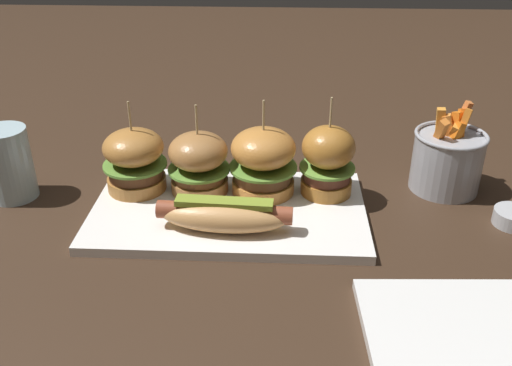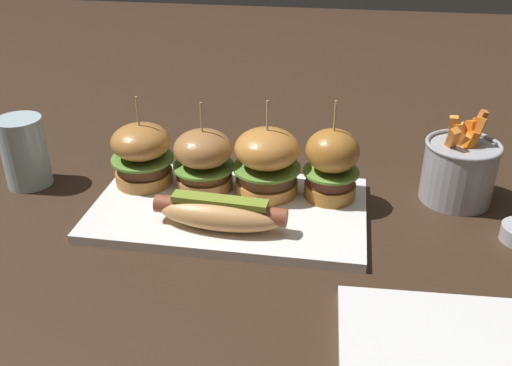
{
  "view_description": "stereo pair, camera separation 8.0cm",
  "coord_description": "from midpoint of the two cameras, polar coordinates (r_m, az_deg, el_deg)",
  "views": [
    {
      "loc": [
        0.07,
        -0.7,
        0.44
      ],
      "look_at": [
        0.04,
        0.0,
        0.05
      ],
      "focal_mm": 39.69,
      "sensor_mm": 36.0,
      "label": 1
    },
    {
      "loc": [
        0.15,
        -0.69,
        0.44
      ],
      "look_at": [
        0.04,
        0.0,
        0.05
      ],
      "focal_mm": 39.69,
      "sensor_mm": 36.0,
      "label": 2
    }
  ],
  "objects": [
    {
      "name": "ground_plane",
      "position": [
        0.83,
        0.07,
        -3.13
      ],
      "size": [
        3.0,
        3.0,
        0.0
      ],
      "primitive_type": "plane",
      "color": "#382619"
    },
    {
      "name": "platter_main",
      "position": [
        0.83,
        0.07,
        -2.72
      ],
      "size": [
        0.39,
        0.23,
        0.01
      ],
      "primitive_type": "cube",
      "color": "white",
      "rests_on": "ground"
    },
    {
      "name": "hot_dog",
      "position": [
        0.76,
        -0.47,
        -3.09
      ],
      "size": [
        0.18,
        0.07,
        0.05
      ],
      "color": "tan",
      "rests_on": "platter_main"
    },
    {
      "name": "slider_far_left",
      "position": [
        0.87,
        -8.87,
        2.87
      ],
      "size": [
        0.1,
        0.1,
        0.14
      ],
      "color": "#B57737",
      "rests_on": "platter_main"
    },
    {
      "name": "slider_center_left",
      "position": [
        0.85,
        -2.65,
        2.32
      ],
      "size": [
        0.09,
        0.09,
        0.14
      ],
      "color": "#AB733E",
      "rests_on": "platter_main"
    },
    {
      "name": "slider_center_right",
      "position": [
        0.84,
        3.84,
        2.15
      ],
      "size": [
        0.1,
        0.1,
        0.15
      ],
      "color": "#C7813A",
      "rests_on": "platter_main"
    },
    {
      "name": "slider_far_right",
      "position": [
        0.83,
        10.37,
        1.86
      ],
      "size": [
        0.08,
        0.08,
        0.15
      ],
      "color": "#B1712C",
      "rests_on": "platter_main"
    },
    {
      "name": "fries_bucket",
      "position": [
        0.91,
        22.19,
        1.22
      ],
      "size": [
        0.11,
        0.11,
        0.14
      ],
      "color": "#A8AAB2",
      "rests_on": "ground"
    },
    {
      "name": "water_glass",
      "position": [
        0.94,
        -20.1,
        2.9
      ],
      "size": [
        0.07,
        0.07,
        0.11
      ],
      "primitive_type": "cylinder",
      "color": "silver",
      "rests_on": "ground"
    }
  ]
}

